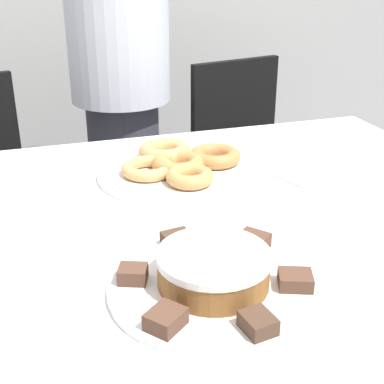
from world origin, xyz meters
TOP-DOWN VIEW (x-y plane):
  - table at (0.00, 0.00)m, footprint 1.50×1.08m
  - person_standing at (0.08, 0.99)m, footprint 0.35×0.35m
  - office_chair_right at (0.58, 0.92)m, footprint 0.53×0.53m
  - plate_cake at (-0.01, -0.23)m, footprint 0.33×0.33m
  - plate_donuts at (0.07, 0.24)m, footprint 0.38×0.38m
  - frosted_cake at (-0.01, -0.23)m, footprint 0.18×0.18m
  - lamington_0 at (-0.10, -0.31)m, footprint 0.07×0.07m
  - lamington_1 at (0.01, -0.36)m, footprint 0.05×0.05m
  - lamington_2 at (0.11, -0.28)m, footprint 0.06×0.06m
  - lamington_3 at (0.09, -0.15)m, footprint 0.08×0.08m
  - lamington_4 at (-0.03, -0.11)m, footprint 0.06×0.06m
  - lamington_5 at (-0.12, -0.19)m, footprint 0.05×0.05m
  - donut_0 at (0.07, 0.24)m, footprint 0.12×0.12m
  - donut_1 at (0.07, 0.33)m, footprint 0.13×0.13m
  - donut_2 at (-0.00, 0.24)m, footprint 0.12×0.12m
  - donut_3 at (0.08, 0.16)m, footprint 0.11×0.11m
  - donut_4 at (0.17, 0.26)m, footprint 0.13×0.13m
  - napkin at (0.35, 0.13)m, footprint 0.14×0.13m

SIDE VIEW (x-z plane):
  - office_chair_right at x=0.58m, z-range -0.03..0.85m
  - table at x=0.00m, z-range 0.30..1.08m
  - napkin at x=0.35m, z-range 0.78..0.78m
  - plate_cake at x=-0.01m, z-range 0.78..0.79m
  - plate_donuts at x=0.07m, z-range 0.78..0.79m
  - lamington_2 at x=0.11m, z-range 0.79..0.81m
  - lamington_4 at x=-0.03m, z-range 0.79..0.81m
  - lamington_1 at x=0.01m, z-range 0.79..0.81m
  - lamington_5 at x=-0.12m, z-range 0.79..0.81m
  - lamington_0 at x=-0.10m, z-range 0.79..0.81m
  - lamington_3 at x=0.09m, z-range 0.79..0.81m
  - donut_2 at x=0.00m, z-range 0.79..0.82m
  - donut_3 at x=0.08m, z-range 0.79..0.82m
  - donut_4 at x=0.17m, z-range 0.79..0.82m
  - donut_0 at x=0.07m, z-range 0.79..0.82m
  - donut_1 at x=0.07m, z-range 0.79..0.82m
  - frosted_cake at x=-0.01m, z-range 0.79..0.84m
  - person_standing at x=0.08m, z-range 0.04..1.62m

